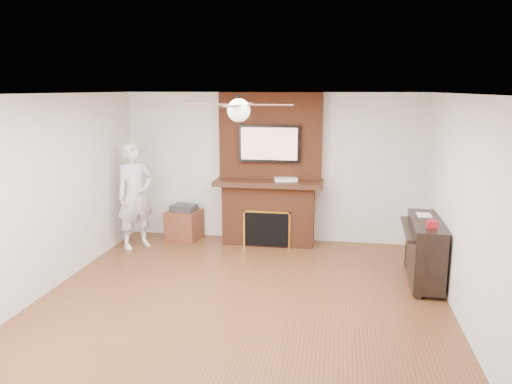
% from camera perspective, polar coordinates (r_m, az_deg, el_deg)
% --- Properties ---
extents(room_shell, '(5.36, 5.86, 2.86)m').
position_cam_1_polar(room_shell, '(5.78, -1.91, -1.34)').
color(room_shell, '#562F19').
rests_on(room_shell, ground).
extents(fireplace, '(1.78, 0.64, 2.50)m').
position_cam_1_polar(fireplace, '(8.30, 1.55, 0.88)').
color(fireplace, brown).
rests_on(fireplace, ground).
extents(tv, '(1.00, 0.08, 0.60)m').
position_cam_1_polar(tv, '(8.15, 1.53, 5.55)').
color(tv, black).
rests_on(tv, fireplace).
extents(ceiling_fan, '(1.21, 1.21, 0.31)m').
position_cam_1_polar(ceiling_fan, '(5.64, -1.98, 9.43)').
color(ceiling_fan, black).
rests_on(ceiling_fan, room_shell).
extents(person, '(0.73, 0.76, 1.73)m').
position_cam_1_polar(person, '(8.27, -13.64, -0.39)').
color(person, silver).
rests_on(person, ground).
extents(side_table, '(0.59, 0.59, 0.60)m').
position_cam_1_polar(side_table, '(8.71, -8.21, -3.55)').
color(side_table, '#5C2B1A').
rests_on(side_table, ground).
extents(piano, '(0.54, 1.32, 0.95)m').
position_cam_1_polar(piano, '(7.06, 18.69, -6.19)').
color(piano, black).
rests_on(piano, ground).
extents(cable_box, '(0.41, 0.29, 0.05)m').
position_cam_1_polar(cable_box, '(8.15, 3.43, 1.46)').
color(cable_box, silver).
rests_on(cable_box, fireplace).
extents(candle_orange, '(0.07, 0.07, 0.12)m').
position_cam_1_polar(candle_orange, '(8.38, 0.76, -5.60)').
color(candle_orange, red).
rests_on(candle_orange, ground).
extents(candle_green, '(0.07, 0.07, 0.10)m').
position_cam_1_polar(candle_green, '(8.28, 1.77, -5.89)').
color(candle_green, '#34833D').
rests_on(candle_green, ground).
extents(candle_cream, '(0.09, 0.09, 0.12)m').
position_cam_1_polar(candle_cream, '(8.31, 1.85, -5.77)').
color(candle_cream, beige).
rests_on(candle_cream, ground).
extents(candle_blue, '(0.06, 0.06, 0.08)m').
position_cam_1_polar(candle_blue, '(8.28, 2.17, -5.99)').
color(candle_blue, '#2E6B8A').
rests_on(candle_blue, ground).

